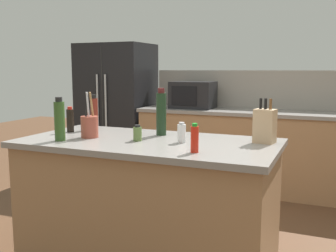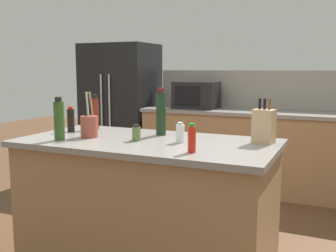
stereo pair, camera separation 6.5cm
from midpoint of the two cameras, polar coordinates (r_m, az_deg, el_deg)
name	(u,v)px [view 1 (the left image)]	position (r m, az deg, el deg)	size (l,w,h in m)	color
back_counter_run	(253,150)	(4.72, 11.82, -3.46)	(2.72, 0.66, 0.94)	#936B47
wall_backsplash	(260,89)	(4.94, 12.78, 5.21)	(2.68, 0.03, 0.46)	gray
kitchen_island	(148,207)	(2.78, -3.56, -11.60)	(1.73, 0.87, 0.94)	#936B47
refrigerator	(117,110)	(5.36, -7.75, 2.37)	(0.91, 0.75, 1.74)	black
microwave	(193,95)	(4.83, 3.26, 4.53)	(0.51, 0.39, 0.32)	black
knife_block	(265,126)	(2.61, 13.18, 0.05)	(0.15, 0.12, 0.29)	tan
utensil_crock	(89,126)	(2.81, -11.98, 0.02)	(0.12, 0.12, 0.32)	brown
spice_jar_oregano	(138,133)	(2.63, -5.16, -1.09)	(0.06, 0.06, 0.11)	#567038
soy_sauce_bottle	(70,120)	(3.08, -14.60, 0.82)	(0.05, 0.05, 0.19)	black
vinegar_bottle	(94,113)	(3.17, -11.24, 1.84)	(0.06, 0.06, 0.28)	maroon
hot_sauce_bottle	(195,139)	(2.25, 3.06, -1.87)	(0.05, 0.05, 0.17)	red
wine_bottle	(162,113)	(2.83, -1.60, 1.88)	(0.07, 0.07, 0.34)	black
olive_oil_bottle	(60,120)	(2.72, -16.13, 0.80)	(0.07, 0.07, 0.29)	#2D4C1E
salt_shaker	(182,133)	(2.56, 1.26, -1.03)	(0.06, 0.06, 0.13)	silver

